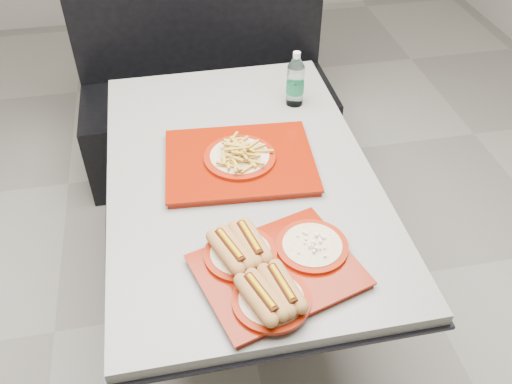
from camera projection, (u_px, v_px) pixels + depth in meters
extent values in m
plane|color=gray|center=(243.00, 302.00, 2.37)|extent=(6.00, 6.00, 0.00)
cylinder|color=black|center=(243.00, 298.00, 2.35)|extent=(0.52, 0.52, 0.05)
cylinder|color=black|center=(242.00, 243.00, 2.11)|extent=(0.11, 0.11, 0.66)
cube|color=black|center=(240.00, 180.00, 1.90)|extent=(0.92, 1.42, 0.01)
cube|color=gray|center=(240.00, 174.00, 1.88)|extent=(0.90, 1.40, 0.04)
cube|color=black|center=(210.00, 127.00, 2.96)|extent=(1.30, 0.55, 0.45)
cube|color=black|center=(198.00, 7.00, 2.75)|extent=(1.30, 0.10, 1.10)
cube|color=maroon|center=(278.00, 272.00, 1.52)|extent=(0.50, 0.43, 0.02)
cube|color=maroon|center=(278.00, 269.00, 1.51)|extent=(0.51, 0.45, 0.01)
cylinder|color=#901A04|center=(271.00, 300.00, 1.42)|extent=(0.21, 0.21, 0.01)
cylinder|color=silver|center=(271.00, 299.00, 1.42)|extent=(0.17, 0.17, 0.00)
cylinder|color=#901A04|center=(240.00, 254.00, 1.54)|extent=(0.21, 0.21, 0.01)
cylinder|color=silver|center=(240.00, 252.00, 1.54)|extent=(0.17, 0.17, 0.00)
cylinder|color=#901A04|center=(312.00, 246.00, 1.56)|extent=(0.21, 0.21, 0.01)
cylinder|color=silver|center=(312.00, 245.00, 1.56)|extent=(0.17, 0.17, 0.00)
cube|color=maroon|center=(240.00, 163.00, 1.88)|extent=(0.53, 0.42, 0.02)
cube|color=maroon|center=(240.00, 160.00, 1.87)|extent=(0.54, 0.43, 0.01)
cylinder|color=#901A04|center=(240.00, 157.00, 1.86)|extent=(0.25, 0.25, 0.01)
cylinder|color=silver|center=(240.00, 156.00, 1.86)|extent=(0.20, 0.20, 0.01)
cylinder|color=silver|center=(295.00, 85.00, 2.13)|extent=(0.07, 0.07, 0.16)
cylinder|color=#1B6C41|center=(295.00, 87.00, 2.13)|extent=(0.07, 0.07, 0.05)
cone|color=silver|center=(296.00, 62.00, 2.06)|extent=(0.07, 0.07, 0.04)
cylinder|color=silver|center=(297.00, 55.00, 2.04)|extent=(0.03, 0.03, 0.02)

